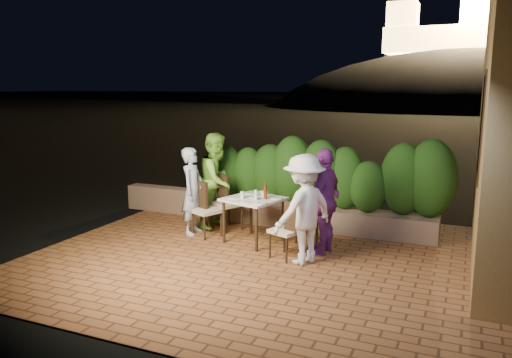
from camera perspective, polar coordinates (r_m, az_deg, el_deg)
The scene contains 31 objects.
ground at distance 7.24m, azimuth 0.20°, elevation -10.29°, with size 400.00×400.00×0.00m, color black.
terrace_floor at distance 7.69m, azimuth 1.68°, elevation -9.45°, with size 7.00×6.00×0.15m, color brown.
window_pane at distance 7.74m, azimuth 24.59°, elevation 5.48°, with size 0.08×1.00×1.40m, color black.
window_frame at distance 7.74m, azimuth 24.52°, elevation 5.48°, with size 0.06×1.15×1.55m, color black.
planter at distance 9.18m, azimuth 7.03°, elevation -4.40°, with size 4.20×0.55×0.40m, color #7B634E.
hedge at distance 9.02m, azimuth 7.14°, elevation 0.21°, with size 4.00×0.70×1.10m, color #1A4011, non-canonical shape.
parapet at distance 10.38m, azimuth -9.06°, elevation -2.41°, with size 2.20×0.30×0.50m, color #7B634E.
hill at distance 66.55m, azimuth 22.73°, elevation 4.10°, with size 52.00×40.00×22.00m, color black.
fortress at distance 66.70m, azimuth 23.65°, elevation 16.56°, with size 26.00×8.00×8.00m, color #FFCC7A, non-canonical shape.
dining_table at distance 8.29m, azimuth -0.28°, elevation -4.71°, with size 0.84×0.84×0.75m, color white, non-canonical shape.
plate_nw at distance 8.20m, azimuth -2.45°, elevation -2.14°, with size 0.22×0.22×0.01m, color white.
plate_sw at distance 8.55m, azimuth -0.60°, elevation -1.61°, with size 0.23×0.23×0.01m, color white.
plate_ne at distance 7.82m, azimuth 0.41°, elevation -2.76°, with size 0.23×0.23×0.01m, color white.
plate_se at distance 8.18m, azimuth 2.36°, elevation -2.17°, with size 0.20×0.20×0.01m, color white.
plate_centre at distance 8.21m, azimuth 0.01°, elevation -2.11°, with size 0.21×0.21×0.01m, color white.
plate_front at distance 7.91m, azimuth -1.51°, elevation -2.61°, with size 0.21×0.21×0.01m, color white.
glass_nw at distance 8.16m, azimuth -1.59°, elevation -1.83°, with size 0.07×0.07×0.11m, color silver.
glass_sw at distance 8.35m, azimuth -0.02°, elevation -1.58°, with size 0.06×0.06×0.10m, color silver.
glass_ne at distance 8.03m, azimuth -0.01°, elevation -2.05°, with size 0.06×0.06×0.11m, color silver.
glass_se at distance 8.21m, azimuth 0.82°, elevation -1.78°, with size 0.06×0.06×0.11m, color silver.
beer_bottle at distance 8.09m, azimuth 1.08°, elevation -1.30°, with size 0.06×0.06×0.29m, color #55280E, non-canonical shape.
bowl at distance 8.49m, azimuth 0.76°, elevation -1.59°, with size 0.17×0.17×0.04m, color white.
chair_left_front at distance 8.64m, azimuth -5.69°, elevation -3.47°, with size 0.44×0.44×0.94m, color black, non-canonical shape.
chair_left_back at distance 9.02m, azimuth -3.31°, elevation -2.68°, with size 0.46×0.46×0.99m, color black, non-canonical shape.
chair_right_front at distance 7.54m, azimuth 3.41°, elevation -5.77°, with size 0.41×0.41×0.88m, color black, non-canonical shape.
chair_right_back at distance 7.98m, azimuth 5.33°, elevation -4.58°, with size 0.45×0.45×0.96m, color black, non-canonical shape.
diner_blue at distance 8.74m, azimuth -7.26°, elevation -1.38°, with size 0.56×0.36×1.52m, color #A5BAD4.
diner_green at distance 9.12m, azimuth -4.46°, elevation -0.15°, with size 0.84×0.66×1.73m, color #7BC93F.
diner_white at distance 7.26m, azimuth 5.48°, elevation -3.46°, with size 1.04×0.60×1.61m, color silver.
diner_purple at distance 7.74m, azimuth 7.86°, elevation -2.51°, with size 0.96×0.40×1.64m, color #702879.
parapet_lamp at distance 9.97m, azimuth -5.80°, elevation -0.99°, with size 0.10×0.10×0.14m, color orange.
Camera 1 is at (2.66, -6.22, 2.56)m, focal length 35.00 mm.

